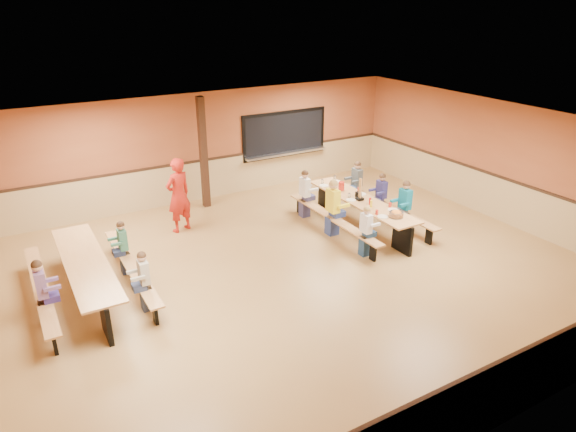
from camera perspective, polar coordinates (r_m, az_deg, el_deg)
ground at (r=10.84m, az=0.66°, el=-6.23°), size 12.00×12.00×0.00m
room_envelope at (r=10.52m, az=0.68°, el=-2.95°), size 12.04×10.04×3.02m
kitchen_pass_through at (r=15.52m, az=-0.38°, el=8.87°), size 2.78×0.28×1.38m
structural_post at (r=13.88m, az=-9.38°, el=6.88°), size 0.18×0.18×3.00m
cafeteria_table_main at (r=12.79m, az=8.07°, el=0.91°), size 1.91×3.70×0.74m
cafeteria_table_second at (r=10.51m, az=-21.45°, el=-5.72°), size 1.91×3.70×0.74m
seated_child_white_left at (r=11.40m, az=8.62°, el=-1.70°), size 0.34×0.28×1.16m
seated_adult_yellow at (r=12.29m, az=4.99°, el=0.91°), size 0.45×0.37×1.37m
seated_child_grey_left at (r=13.30m, az=1.87°, el=2.46°), size 0.39×0.32×1.24m
seated_child_teal_right at (r=12.80m, az=12.82°, el=1.06°), size 0.39×0.32×1.26m
seated_child_navy_right at (r=13.42m, az=10.30°, el=2.16°), size 0.36×0.29×1.19m
seated_child_char_right at (r=14.17m, az=7.63°, el=3.56°), size 0.38×0.31×1.23m
seated_child_purple_sec at (r=9.88m, az=-25.61°, el=-7.76°), size 0.38×0.31×1.24m
seated_child_green_sec at (r=11.08m, az=-17.80°, el=-3.40°), size 0.34×0.28×1.15m
seated_child_tan_sec at (r=9.70m, az=-15.64°, el=-7.02°), size 0.35×0.28×1.16m
standing_woman at (r=12.63m, az=-12.07°, el=2.28°), size 0.79×0.65×1.86m
punch_pitcher at (r=13.26m, az=5.95°, el=3.33°), size 0.16×0.16×0.22m
chip_bowl at (r=11.81m, az=11.94°, el=0.22°), size 0.32×0.32×0.15m
napkin_dispenser at (r=12.85m, az=7.82°, el=2.37°), size 0.10×0.14×0.13m
condiment_mustard at (r=12.26m, az=9.22°, el=1.33°), size 0.06×0.06×0.17m
condiment_ketchup at (r=12.41m, az=9.10°, el=1.63°), size 0.06×0.06×0.17m
table_paddle at (r=12.64m, az=7.98°, el=2.35°), size 0.16×0.16×0.56m
place_settings at (r=12.69m, az=8.14°, el=2.03°), size 0.65×3.30×0.11m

